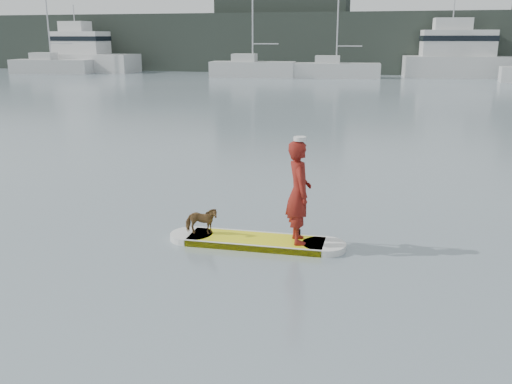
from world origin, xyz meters
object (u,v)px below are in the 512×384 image
(paddler, at_px, (299,192))
(dog, at_px, (201,221))
(paddleboard, at_px, (256,241))
(motor_yacht_a, at_px, (464,56))
(sailboat_c, at_px, (252,68))
(sailboat_d, at_px, (335,68))
(motor_yacht_b, at_px, (86,53))
(sailboat_a, at_px, (51,65))

(paddler, height_order, dog, paddler)
(paddleboard, height_order, motor_yacht_a, motor_yacht_a)
(paddleboard, bearing_deg, dog, -180.00)
(paddleboard, distance_m, paddler, 1.25)
(dog, relative_size, sailboat_c, 0.05)
(dog, height_order, sailboat_d, sailboat_d)
(paddler, xyz_separation_m, motor_yacht_a, (5.93, 47.33, 0.92))
(dog, relative_size, motor_yacht_b, 0.06)
(sailboat_c, height_order, sailboat_d, sailboat_d)
(paddleboard, xyz_separation_m, motor_yacht_b, (-31.46, 45.73, 1.87))
(paddleboard, height_order, paddler, paddler)
(sailboat_a, height_order, motor_yacht_b, sailboat_a)
(motor_yacht_a, xyz_separation_m, motor_yacht_b, (-38.17, -1.64, -0.04))
(paddler, bearing_deg, motor_yacht_a, -28.84)
(sailboat_a, bearing_deg, motor_yacht_a, -1.31)
(sailboat_d, relative_size, motor_yacht_b, 1.10)
(paddler, xyz_separation_m, sailboat_d, (-5.33, 43.64, -0.21))
(sailboat_a, xyz_separation_m, sailboat_c, (21.26, 0.38, 0.01))
(dog, distance_m, sailboat_c, 44.20)
(paddleboard, xyz_separation_m, sailboat_a, (-33.47, 42.33, 0.76))
(sailboat_c, height_order, motor_yacht_a, sailboat_c)
(dog, xyz_separation_m, sailboat_c, (-11.16, 42.76, 0.45))
(dog, bearing_deg, sailboat_d, -8.40)
(paddleboard, distance_m, sailboat_c, 44.43)
(paddleboard, bearing_deg, paddler, -0.00)
(sailboat_d, xyz_separation_m, motor_yacht_b, (-26.91, 2.05, 1.10))
(sailboat_c, relative_size, motor_yacht_b, 1.06)
(paddler, relative_size, motor_yacht_a, 0.15)
(paddler, xyz_separation_m, dog, (-1.82, -0.09, -0.66))
(paddleboard, height_order, sailboat_a, sailboat_a)
(paddler, relative_size, motor_yacht_b, 0.17)
(paddler, bearing_deg, dog, 71.02)
(sailboat_a, bearing_deg, motor_yacht_b, 50.97)
(sailboat_d, bearing_deg, paddleboard, -90.56)
(motor_yacht_a, height_order, motor_yacht_b, motor_yacht_a)
(paddleboard, relative_size, sailboat_c, 0.29)
(dog, height_order, sailboat_c, sailboat_c)
(paddleboard, xyz_separation_m, sailboat_d, (-4.56, 43.68, 0.77))
(sailboat_a, xyz_separation_m, sailboat_d, (28.91, 1.35, 0.01))
(paddler, xyz_separation_m, sailboat_a, (-34.24, 42.29, -0.22))
(paddleboard, relative_size, motor_yacht_b, 0.31)
(dog, bearing_deg, motor_yacht_a, -22.28)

